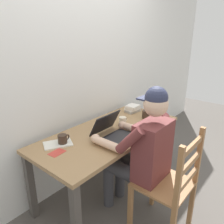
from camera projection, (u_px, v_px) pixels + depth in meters
ground_plane at (110, 189)px, 2.43m from camera, size 8.00×8.00×0.00m
back_wall at (77, 66)px, 2.24m from camera, size 6.00×0.04×2.60m
desk at (110, 139)px, 2.22m from camera, size 1.57×0.71×0.70m
seated_person at (141, 149)px, 1.87m from camera, size 0.50×0.60×1.25m
wooden_chair at (170, 185)px, 1.77m from camera, size 0.42×0.42×0.95m
laptop at (113, 132)px, 2.05m from camera, size 0.33×0.34×0.21m
computer_mouse at (134, 129)px, 2.19m from camera, size 0.06×0.10×0.03m
coffee_mug_white at (123, 121)px, 2.31m from camera, size 0.11×0.08×0.09m
coffee_mug_dark at (63, 139)px, 1.92m from camera, size 0.12×0.08×0.09m
coffee_mug_spare at (146, 114)px, 2.50m from camera, size 0.12×0.09×0.09m
book_stack_main at (133, 108)px, 2.70m from camera, size 0.21×0.15×0.09m
paper_pile_near_laptop at (58, 144)px, 1.92m from camera, size 0.28×0.25×0.01m
landscape_photo_print at (57, 153)px, 1.79m from camera, size 0.14×0.10×0.00m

